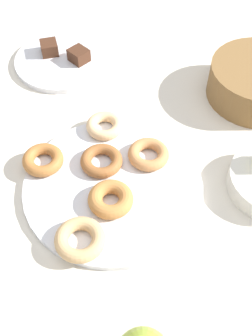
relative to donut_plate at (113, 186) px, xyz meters
The scene contains 11 objects.
ground_plane 0.01m from the donut_plate, ahead, with size 2.40×2.40×0.00m, color beige.
donut_plate is the anchor object (origin of this frame).
donut_0 0.15m from the donut_plate, 155.54° to the left, with size 0.08×0.08×0.02m, color #EABC84.
donut_1 0.14m from the donut_plate, 55.33° to the right, with size 0.09×0.09×0.02m, color tan.
donut_2 0.10m from the donut_plate, 100.72° to the left, with size 0.08×0.08×0.02m, color #C6844C.
donut_3 0.06m from the donut_plate, behind, with size 0.08×0.08×0.02m, color #995B2D.
donut_4 0.15m from the donut_plate, 142.41° to the right, with size 0.08×0.08×0.02m, color #AD6B33.
donut_5 0.05m from the donut_plate, 36.37° to the right, with size 0.09×0.09×0.03m, color #BC7A3D.
cake_plate 0.42m from the donut_plate, 166.42° to the left, with size 0.24×0.24×0.01m, color silver.
brownie_near 0.45m from the donut_plate, 169.79° to the left, with size 0.04×0.04×0.03m, color #472819.
brownie_far 0.40m from the donut_plate, 161.09° to the left, with size 0.04×0.04×0.03m, color #472819.
Camera 1 is at (0.42, -0.24, 0.67)m, focal length 45.09 mm.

